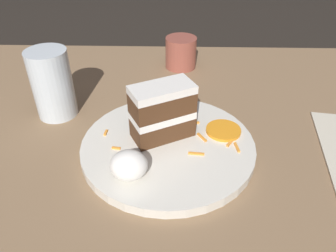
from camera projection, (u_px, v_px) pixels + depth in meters
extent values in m
plane|color=black|center=(177.00, 165.00, 0.58)|extent=(6.00, 6.00, 0.00)
cube|color=#846647|center=(177.00, 158.00, 0.57)|extent=(1.07, 0.91, 0.03)
cylinder|color=silver|center=(168.00, 146.00, 0.55)|extent=(0.29, 0.29, 0.02)
cube|color=#4C2D19|center=(163.00, 127.00, 0.56)|extent=(0.11, 0.09, 0.03)
cube|color=white|center=(162.00, 115.00, 0.54)|extent=(0.11, 0.09, 0.01)
cube|color=#4C2D19|center=(162.00, 103.00, 0.53)|extent=(0.11, 0.09, 0.03)
cube|color=white|center=(162.00, 90.00, 0.51)|extent=(0.11, 0.09, 0.01)
ellipsoid|color=white|center=(129.00, 165.00, 0.47)|extent=(0.06, 0.05, 0.04)
cylinder|color=orange|center=(223.00, 130.00, 0.57)|extent=(0.06, 0.06, 0.01)
cube|color=orange|center=(237.00, 147.00, 0.54)|extent=(0.01, 0.02, 0.00)
cube|color=orange|center=(106.00, 133.00, 0.57)|extent=(0.01, 0.02, 0.00)
cube|color=orange|center=(116.00, 148.00, 0.53)|extent=(0.01, 0.01, 0.00)
cube|color=orange|center=(196.00, 154.00, 0.52)|extent=(0.03, 0.01, 0.00)
cube|color=orange|center=(124.00, 161.00, 0.51)|extent=(0.02, 0.02, 0.00)
cube|color=orange|center=(194.00, 123.00, 0.59)|extent=(0.02, 0.01, 0.00)
cube|color=orange|center=(230.00, 144.00, 0.54)|extent=(0.02, 0.02, 0.00)
cube|color=orange|center=(202.00, 137.00, 0.56)|extent=(0.02, 0.02, 0.00)
cube|color=orange|center=(125.00, 161.00, 0.51)|extent=(0.01, 0.00, 0.00)
cylinder|color=silver|center=(52.00, 84.00, 0.61)|extent=(0.08, 0.08, 0.13)
cylinder|color=silver|center=(57.00, 103.00, 0.64)|extent=(0.07, 0.07, 0.05)
cylinder|color=#994C3D|center=(181.00, 53.00, 0.80)|extent=(0.08, 0.08, 0.07)
cylinder|color=#382314|center=(181.00, 40.00, 0.78)|extent=(0.06, 0.06, 0.01)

